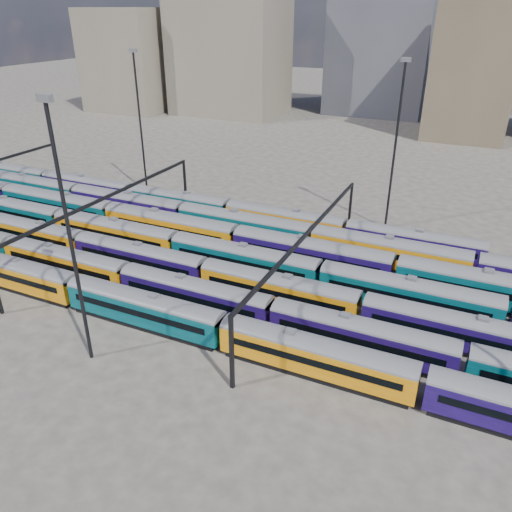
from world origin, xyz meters
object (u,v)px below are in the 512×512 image
at_px(rake_2, 205,270).
at_px(rake_1, 272,311).
at_px(mast_2, 69,230).
at_px(rake_0, 144,306).

bearing_deg(rake_2, rake_1, -23.95).
relative_size(rake_1, rake_2, 0.98).
xyz_separation_m(rake_1, rake_2, (-11.26, 5.00, 0.05)).
bearing_deg(rake_1, rake_2, 156.05).
height_order(rake_1, rake_2, rake_2).
relative_size(rake_2, mast_2, 4.61).
xyz_separation_m(rake_1, mast_2, (-14.71, -12.00, 11.48)).
bearing_deg(rake_1, mast_2, -140.79).
relative_size(rake_0, rake_2, 1.16).
relative_size(rake_0, mast_2, 5.35).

